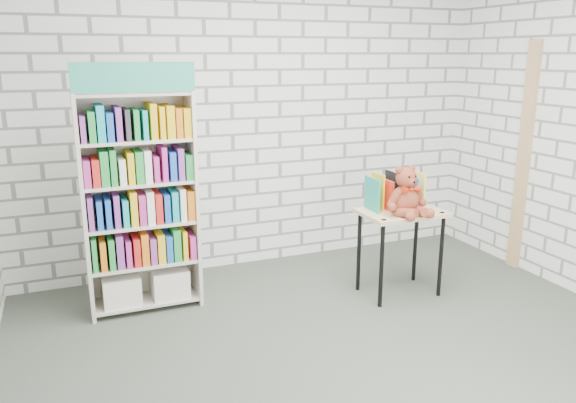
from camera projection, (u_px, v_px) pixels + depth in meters
name	position (u px, v px, depth m)	size (l,w,h in m)	color
ground	(357.00, 359.00, 3.75)	(4.50, 4.50, 0.00)	#3F463B
room_shell	(366.00, 87.00, 3.29)	(4.52, 4.02, 2.81)	silver
bookshelf	(140.00, 201.00, 4.31)	(0.85, 0.33, 1.92)	beige
display_table	(401.00, 222.00, 4.63)	(0.68, 0.47, 0.73)	tan
table_books	(395.00, 191.00, 4.67)	(0.47, 0.21, 0.28)	teal
teddy_bear	(407.00, 195.00, 4.46)	(0.37, 0.34, 0.40)	maroon
door_trim	(524.00, 158.00, 5.14)	(0.05, 0.12, 2.10)	tan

